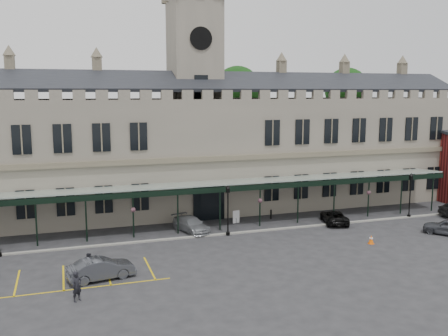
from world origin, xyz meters
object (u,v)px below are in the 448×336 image
object	(u,v)px
clock_tower	(195,88)
traffic_cone	(371,240)
person_a	(77,286)
car_taxi	(191,224)
car_left_b	(101,269)
lamp_post_mid	(228,206)
lamp_post_right	(410,191)
car_van	(334,217)
person_b	(89,265)
station_building	(196,150)
sign_board	(236,217)

from	to	relation	value
clock_tower	traffic_cone	xyz separation A→B (m)	(10.83, -16.94, -12.74)
traffic_cone	person_a	distance (m)	24.44
car_taxi	car_left_b	bearing A→B (deg)	-149.93
lamp_post_mid	lamp_post_right	xyz separation A→B (m)	(19.60, 0.25, 0.03)
clock_tower	car_van	distance (m)	19.63
clock_tower	person_b	distance (m)	24.52
car_van	person_a	distance (m)	27.00
person_b	car_taxi	bearing A→B (deg)	-135.22
car_van	car_taxi	bearing A→B (deg)	10.73
station_building	clock_tower	distance (m)	6.64
station_building	car_van	bearing A→B (deg)	-41.37
clock_tower	car_taxi	xyz separation A→B (m)	(-2.71, -8.57, -12.44)
clock_tower	person_a	xyz separation A→B (m)	(-13.20, -21.35, -12.16)
lamp_post_right	car_left_b	bearing A→B (deg)	-166.35
lamp_post_right	traffic_cone	xyz separation A→B (m)	(-8.89, -6.42, -2.38)
sign_board	person_a	distance (m)	21.03
clock_tower	car_left_b	world-z (taller)	clock_tower
car_van	person_a	world-z (taller)	person_a
car_taxi	person_b	world-z (taller)	person_b
clock_tower	traffic_cone	bearing A→B (deg)	-57.40
person_b	person_a	bearing A→B (deg)	79.90
lamp_post_right	person_a	world-z (taller)	lamp_post_right
clock_tower	lamp_post_right	distance (m)	24.63
lamp_post_mid	traffic_cone	xyz separation A→B (m)	(10.72, -6.17, -2.35)
sign_board	car_left_b	bearing A→B (deg)	-152.91
lamp_post_right	car_left_b	world-z (taller)	lamp_post_right
person_a	person_b	size ratio (longest dim) A/B	1.12
clock_tower	person_a	distance (m)	27.89
person_b	lamp_post_right	bearing A→B (deg)	-165.58
car_left_b	car_van	size ratio (longest dim) A/B	1.01
station_building	person_a	xyz separation A→B (m)	(-13.20, -21.26, -5.52)
station_building	sign_board	bearing A→B (deg)	-72.35
traffic_cone	car_van	xyz separation A→B (m)	(0.49, 6.88, 0.26)
sign_board	person_a	bearing A→B (deg)	-148.91
lamp_post_mid	car_left_b	world-z (taller)	lamp_post_mid
lamp_post_right	person_b	size ratio (longest dim) A/B	2.75
clock_tower	lamp_post_right	world-z (taller)	clock_tower
lamp_post_mid	sign_board	xyz separation A→B (m)	(2.10, 3.72, -2.11)
person_b	station_building	bearing A→B (deg)	-123.10
person_b	car_van	bearing A→B (deg)	-160.49
traffic_cone	station_building	bearing A→B (deg)	122.74
station_building	person_b	bearing A→B (deg)	-125.54
car_taxi	car_van	bearing A→B (deg)	-23.29
station_building	sign_board	xyz separation A→B (m)	(2.21, -6.96, -5.86)
sign_board	car_van	distance (m)	9.59
person_a	station_building	bearing A→B (deg)	20.14
station_building	traffic_cone	xyz separation A→B (m)	(10.83, -16.85, -6.10)
car_left_b	car_taxi	xyz separation A→B (m)	(8.79, 9.53, -0.08)
car_left_b	traffic_cone	bearing A→B (deg)	-97.67
traffic_cone	lamp_post_mid	bearing A→B (deg)	150.07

